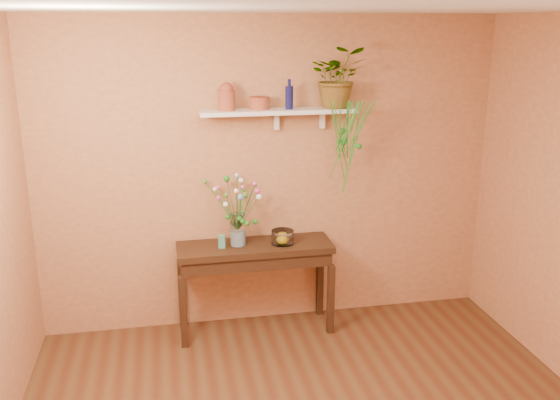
% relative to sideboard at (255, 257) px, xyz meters
% --- Properties ---
extents(room, '(4.04, 4.04, 2.70)m').
position_rel_sideboard_xyz_m(room, '(0.18, -1.77, 0.66)').
color(room, '#51341B').
rests_on(room, ground).
extents(sideboard, '(1.32, 0.43, 0.80)m').
position_rel_sideboard_xyz_m(sideboard, '(0.00, 0.00, 0.00)').
color(sideboard, '#332011').
rests_on(sideboard, ground).
extents(wall_shelf, '(1.30, 0.24, 0.19)m').
position_rel_sideboard_xyz_m(wall_shelf, '(0.24, 0.11, 1.23)').
color(wall_shelf, white).
rests_on(wall_shelf, room).
extents(terracotta_jug, '(0.18, 0.18, 0.23)m').
position_rel_sideboard_xyz_m(terracotta_jug, '(-0.20, 0.09, 1.36)').
color(terracotta_jug, '#9A4E2F').
rests_on(terracotta_jug, wall_shelf).
extents(terracotta_pot, '(0.17, 0.17, 0.10)m').
position_rel_sideboard_xyz_m(terracotta_pot, '(0.07, 0.13, 1.30)').
color(terracotta_pot, '#9A4E2F').
rests_on(terracotta_pot, wall_shelf).
extents(blue_bottle, '(0.08, 0.08, 0.24)m').
position_rel_sideboard_xyz_m(blue_bottle, '(0.31, 0.09, 1.35)').
color(blue_bottle, '#101245').
rests_on(blue_bottle, wall_shelf).
extents(spider_plant, '(0.50, 0.45, 0.50)m').
position_rel_sideboard_xyz_m(spider_plant, '(0.73, 0.10, 1.50)').
color(spider_plant, '#22741B').
rests_on(spider_plant, wall_shelf).
extents(plant_fronds, '(0.41, 0.38, 0.80)m').
position_rel_sideboard_xyz_m(plant_fronds, '(0.78, -0.06, 1.03)').
color(plant_fronds, '#22741B').
rests_on(plant_fronds, wall_shelf).
extents(glass_vase, '(0.13, 0.13, 0.27)m').
position_rel_sideboard_xyz_m(glass_vase, '(-0.14, 0.01, 0.23)').
color(glass_vase, white).
rests_on(glass_vase, sideboard).
extents(bouquet, '(0.48, 0.42, 0.49)m').
position_rel_sideboard_xyz_m(bouquet, '(-0.14, -0.00, 0.53)').
color(bouquet, '#386B28').
rests_on(bouquet, glass_vase).
extents(glass_bowl, '(0.19, 0.19, 0.12)m').
position_rel_sideboard_xyz_m(glass_bowl, '(0.24, -0.02, 0.17)').
color(glass_bowl, white).
rests_on(glass_bowl, sideboard).
extents(lemon, '(0.08, 0.08, 0.08)m').
position_rel_sideboard_xyz_m(lemon, '(0.23, -0.04, 0.16)').
color(lemon, yellow).
rests_on(lemon, glass_bowl).
extents(carton, '(0.06, 0.05, 0.11)m').
position_rel_sideboard_xyz_m(carton, '(-0.28, -0.03, 0.17)').
color(carton, '#376C81').
rests_on(carton, sideboard).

